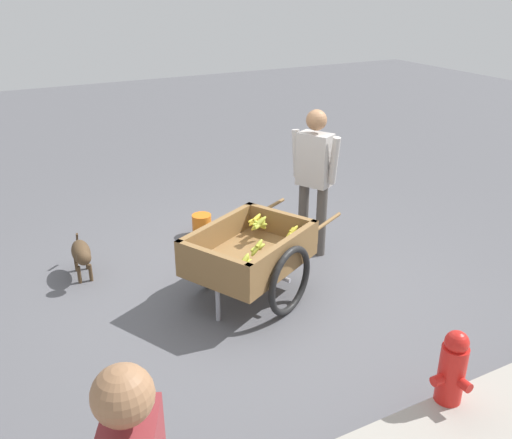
{
  "coord_description": "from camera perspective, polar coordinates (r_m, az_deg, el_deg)",
  "views": [
    {
      "loc": [
        2.18,
        4.09,
        2.77
      ],
      "look_at": [
        0.07,
        0.04,
        0.75
      ],
      "focal_mm": 38.67,
      "sensor_mm": 36.0,
      "label": 1
    }
  ],
  "objects": [
    {
      "name": "fire_hydrant",
      "position": [
        4.04,
        19.54,
        -14.86
      ],
      "size": [
        0.25,
        0.25,
        0.67
      ],
      "color": "red",
      "rests_on": "ground"
    },
    {
      "name": "vendor_person",
      "position": [
        5.73,
        6.04,
        5.05
      ],
      "size": [
        0.33,
        0.53,
        1.57
      ],
      "color": "#4C4742",
      "rests_on": "ground"
    },
    {
      "name": "plastic_bucket",
      "position": [
        6.43,
        -5.62,
        -0.56
      ],
      "size": [
        0.22,
        0.22,
        0.25
      ],
      "primitive_type": "cylinder",
      "color": "orange",
      "rests_on": "ground"
    },
    {
      "name": "fruit_cart",
      "position": [
        5.03,
        -0.57,
        -3.75
      ],
      "size": [
        1.81,
        1.43,
        0.74
      ],
      "color": "olive",
      "rests_on": "ground"
    },
    {
      "name": "dog",
      "position": [
        5.7,
        -17.61,
        -3.37
      ],
      "size": [
        0.21,
        0.67,
        0.4
      ],
      "color": "#4C3823",
      "rests_on": "ground"
    },
    {
      "name": "ground_plane",
      "position": [
        5.4,
        0.43,
        -6.99
      ],
      "size": [
        24.0,
        24.0,
        0.0
      ],
      "primitive_type": "plane",
      "color": "#56565B"
    }
  ]
}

